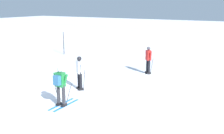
% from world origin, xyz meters
% --- Properties ---
extents(ground_plane, '(120.00, 120.00, 0.00)m').
position_xyz_m(ground_plane, '(0.00, 0.00, 0.00)').
color(ground_plane, white).
extents(far_snow_ridge, '(80.00, 9.33, 1.37)m').
position_xyz_m(far_snow_ridge, '(0.00, 20.47, 0.69)').
color(far_snow_ridge, white).
rests_on(far_snow_ridge, ground).
extents(skier_green, '(1.00, 1.61, 1.71)m').
position_xyz_m(skier_green, '(2.63, -1.74, 0.95)').
color(skier_green, '#237AC6').
rests_on(skier_green, ground).
extents(skier_red, '(1.38, 1.40, 1.71)m').
position_xyz_m(skier_red, '(3.67, 5.07, 0.92)').
color(skier_red, silver).
rests_on(skier_red, ground).
extents(skier_white, '(1.19, 1.54, 1.71)m').
position_xyz_m(skier_white, '(1.97, 0.44, 0.92)').
color(skier_white, silver).
rests_on(skier_white, ground).
extents(trail_marker_pole, '(0.06, 0.06, 1.92)m').
position_xyz_m(trail_marker_pole, '(-5.11, 7.47, 0.96)').
color(trail_marker_pole, black).
rests_on(trail_marker_pole, ground).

